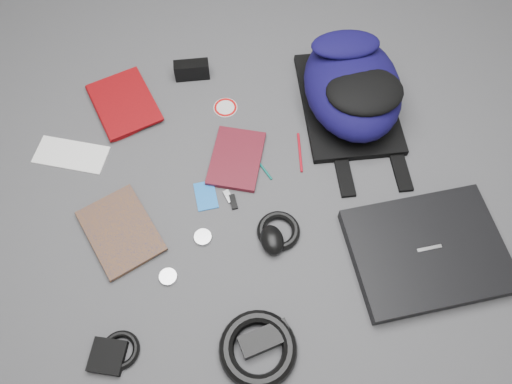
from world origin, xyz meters
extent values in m
plane|color=#4F4F51|center=(0.00, 0.00, 0.00)|extent=(4.00, 4.00, 0.00)
cube|color=black|center=(0.42, -0.27, 0.02)|extent=(0.41, 0.32, 0.04)
imported|color=maroon|center=(-0.44, 0.38, 0.01)|extent=(0.24, 0.29, 0.03)
imported|color=#A65D0B|center=(-0.48, -0.07, 0.01)|extent=(0.25, 0.29, 0.02)
cube|color=white|center=(-0.53, 0.25, 0.00)|extent=(0.24, 0.18, 0.00)
cube|color=#470D16|center=(-0.03, 0.13, 0.01)|extent=(0.22, 0.25, 0.02)
cube|color=black|center=(-0.12, 0.49, 0.03)|extent=(0.12, 0.05, 0.06)
cylinder|color=silver|center=(-0.03, 0.33, 0.00)|extent=(0.09, 0.09, 0.00)
cylinder|color=#0A6255|center=(0.03, 0.10, 0.00)|extent=(0.05, 0.11, 0.01)
cylinder|color=#B30D1C|center=(0.16, 0.12, 0.00)|extent=(0.03, 0.14, 0.01)
cube|color=blue|center=(-0.15, 0.03, 0.00)|extent=(0.06, 0.09, 0.00)
cube|color=black|center=(-0.07, -0.01, 0.00)|extent=(0.02, 0.05, 0.01)
cube|color=#ABABAD|center=(-0.08, 0.01, 0.00)|extent=(0.03, 0.05, 0.01)
ellipsoid|color=black|center=(0.01, -0.16, 0.02)|extent=(0.07, 0.09, 0.05)
cylinder|color=silver|center=(-0.28, -0.20, 0.01)|extent=(0.06, 0.06, 0.01)
cylinder|color=silver|center=(-0.17, -0.10, 0.01)|extent=(0.06, 0.06, 0.01)
torus|color=black|center=(0.04, -0.13, 0.01)|extent=(0.14, 0.14, 0.02)
cube|color=black|center=(-0.06, -0.42, 0.02)|extent=(0.14, 0.08, 0.03)
torus|color=black|center=(-0.08, -0.44, 0.02)|extent=(0.26, 0.26, 0.04)
cube|color=black|center=(-0.46, -0.38, 0.01)|extent=(0.11, 0.11, 0.02)
torus|color=black|center=(-0.42, -0.37, 0.01)|extent=(0.11, 0.11, 0.02)
camera|label=1|loc=(-0.14, -0.67, 1.31)|focal=35.00mm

